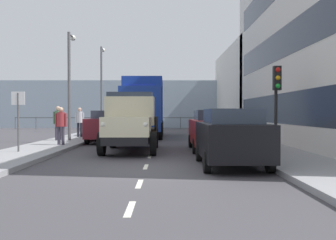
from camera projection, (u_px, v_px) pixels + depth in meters
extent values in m
plane|color=#423F44|center=(154.00, 144.00, 20.29)|extent=(80.00, 80.00, 0.00)
cube|color=gray|center=(246.00, 142.00, 20.31)|extent=(2.44, 37.18, 0.15)
cube|color=gray|center=(63.00, 143.00, 20.26)|extent=(2.44, 37.18, 0.15)
cube|color=silver|center=(130.00, 209.00, 6.60)|extent=(0.12, 1.10, 0.01)
cube|color=silver|center=(139.00, 184.00, 8.91)|extent=(0.12, 1.10, 0.01)
cube|color=silver|center=(146.00, 167.00, 11.72)|extent=(0.12, 1.10, 0.01)
cube|color=silver|center=(150.00, 156.00, 14.46)|extent=(0.12, 1.10, 0.01)
cube|color=silver|center=(152.00, 149.00, 17.39)|extent=(0.12, 1.10, 0.01)
cube|color=silver|center=(154.00, 145.00, 19.80)|extent=(0.12, 1.10, 0.01)
cube|color=silver|center=(156.00, 141.00, 22.71)|extent=(0.12, 1.10, 0.01)
cube|color=silver|center=(157.00, 138.00, 25.48)|extent=(0.12, 1.10, 0.01)
cube|color=silver|center=(158.00, 135.00, 28.36)|extent=(0.12, 1.10, 0.01)
cube|color=silver|center=(159.00, 133.00, 31.32)|extent=(0.12, 1.10, 0.01)
cube|color=silver|center=(159.00, 131.00, 33.79)|extent=(0.12, 1.10, 0.01)
cube|color=silver|center=(160.00, 130.00, 36.27)|extent=(0.12, 1.10, 0.01)
cube|color=#2D3847|center=(279.00, 109.00, 18.67)|extent=(0.08, 16.94, 1.40)
cube|color=#2D3847|center=(280.00, 45.00, 18.62)|extent=(0.08, 16.94, 1.40)
cube|color=silver|center=(267.00, 90.00, 35.13)|extent=(7.27, 15.01, 7.20)
cube|color=#8C9EAD|center=(160.00, 104.00, 41.83)|extent=(80.00, 0.80, 5.00)
cylinder|color=#4C5156|center=(304.00, 123.00, 38.33)|extent=(0.08, 0.08, 1.20)
cylinder|color=#4C5156|center=(283.00, 123.00, 38.32)|extent=(0.08, 0.08, 1.20)
cylinder|color=#4C5156|center=(263.00, 123.00, 38.31)|extent=(0.08, 0.08, 1.20)
cylinder|color=#4C5156|center=(242.00, 123.00, 38.30)|extent=(0.08, 0.08, 1.20)
cylinder|color=#4C5156|center=(222.00, 123.00, 38.29)|extent=(0.08, 0.08, 1.20)
cylinder|color=#4C5156|center=(201.00, 123.00, 38.28)|extent=(0.08, 0.08, 1.20)
cylinder|color=#4C5156|center=(181.00, 123.00, 38.27)|extent=(0.08, 0.08, 1.20)
cylinder|color=#4C5156|center=(160.00, 123.00, 38.26)|extent=(0.08, 0.08, 1.20)
cylinder|color=#4C5156|center=(139.00, 123.00, 38.25)|extent=(0.08, 0.08, 1.20)
cylinder|color=#4C5156|center=(119.00, 123.00, 38.24)|extent=(0.08, 0.08, 1.20)
cylinder|color=#4C5156|center=(98.00, 123.00, 38.23)|extent=(0.08, 0.08, 1.20)
cylinder|color=#4C5156|center=(77.00, 123.00, 38.22)|extent=(0.08, 0.08, 1.20)
cylinder|color=#4C5156|center=(57.00, 123.00, 38.22)|extent=(0.08, 0.08, 1.20)
cylinder|color=#4C5156|center=(36.00, 123.00, 38.21)|extent=(0.08, 0.08, 1.20)
cylinder|color=#4C5156|center=(15.00, 123.00, 38.20)|extent=(0.08, 0.08, 1.20)
cube|color=#4C5156|center=(160.00, 118.00, 38.25)|extent=(28.00, 0.08, 0.08)
cube|color=black|center=(131.00, 137.00, 16.46)|extent=(1.64, 5.60, 0.30)
cube|color=beige|center=(127.00, 126.00, 14.60)|extent=(1.72, 1.90, 0.70)
cube|color=silver|center=(124.00, 128.00, 13.70)|extent=(1.16, 0.08, 0.56)
sphere|color=white|center=(145.00, 124.00, 13.71)|extent=(0.20, 0.20, 0.20)
sphere|color=white|center=(103.00, 124.00, 13.70)|extent=(0.20, 0.20, 0.20)
cube|color=beige|center=(131.00, 111.00, 16.10)|extent=(1.93, 1.34, 1.15)
cube|color=#2D3847|center=(131.00, 99.00, 16.09)|extent=(1.78, 1.23, 0.56)
cube|color=#2D2319|center=(134.00, 130.00, 17.80)|extent=(2.10, 2.80, 0.16)
cube|color=black|center=(156.00, 123.00, 17.79)|extent=(0.08, 2.80, 0.56)
cube|color=black|center=(112.00, 123.00, 17.79)|extent=(0.08, 2.80, 0.56)
cylinder|color=black|center=(153.00, 144.00, 14.78)|extent=(0.24, 0.90, 0.90)
cylinder|color=black|center=(102.00, 144.00, 14.78)|extent=(0.24, 0.90, 0.90)
cylinder|color=black|center=(155.00, 138.00, 18.00)|extent=(0.24, 0.90, 0.90)
cylinder|color=black|center=(113.00, 138.00, 17.99)|extent=(0.24, 0.90, 0.90)
cube|color=#193899|center=(141.00, 109.00, 23.23)|extent=(2.40, 2.21, 2.60)
cube|color=#2D3847|center=(141.00, 99.00, 23.22)|extent=(2.20, 2.04, 0.80)
cube|color=#1933B2|center=(141.00, 85.00, 23.20)|extent=(1.75, 0.20, 0.16)
cube|color=#193899|center=(144.00, 102.00, 27.21)|extent=(2.50, 5.95, 3.00)
cube|color=black|center=(144.00, 126.00, 26.31)|extent=(2.00, 8.07, 0.36)
cylinder|color=black|center=(160.00, 131.00, 23.34)|extent=(0.28, 1.04, 1.04)
cylinder|color=black|center=(121.00, 131.00, 23.33)|extent=(0.28, 1.04, 1.04)
cylinder|color=black|center=(161.00, 129.00, 26.96)|extent=(0.28, 1.04, 1.04)
cylinder|color=black|center=(127.00, 129.00, 26.95)|extent=(0.28, 1.04, 1.04)
cylinder|color=black|center=(161.00, 127.00, 29.08)|extent=(0.28, 1.04, 1.04)
cylinder|color=black|center=(130.00, 127.00, 29.07)|extent=(0.28, 1.04, 1.04)
cube|color=black|center=(231.00, 140.00, 11.80)|extent=(1.78, 4.18, 1.00)
cube|color=#2D3847|center=(232.00, 116.00, 11.58)|extent=(1.46, 2.30, 0.42)
cylinder|color=black|center=(199.00, 152.00, 13.10)|extent=(0.18, 0.60, 0.60)
cylinder|color=black|center=(250.00, 152.00, 13.11)|extent=(0.18, 0.60, 0.60)
cylinder|color=black|center=(207.00, 162.00, 10.51)|extent=(0.18, 0.60, 0.60)
cylinder|color=black|center=(270.00, 162.00, 10.51)|extent=(0.18, 0.60, 0.60)
cube|color=#B21E1E|center=(212.00, 132.00, 16.79)|extent=(1.69, 4.49, 1.00)
cube|color=#2D3847|center=(212.00, 115.00, 16.57)|extent=(1.38, 2.47, 0.42)
cylinder|color=black|center=(191.00, 141.00, 18.18)|extent=(0.18, 0.60, 0.60)
cylinder|color=black|center=(225.00, 141.00, 18.19)|extent=(0.18, 0.60, 0.60)
cylinder|color=black|center=(195.00, 146.00, 15.40)|extent=(0.18, 0.60, 0.60)
cylinder|color=black|center=(236.00, 146.00, 15.41)|extent=(0.18, 0.60, 0.60)
cube|color=maroon|center=(108.00, 128.00, 21.47)|extent=(1.88, 4.51, 1.00)
cube|color=#2D3847|center=(109.00, 114.00, 21.65)|extent=(1.54, 2.48, 0.42)
cylinder|color=black|center=(122.00, 138.00, 20.08)|extent=(0.18, 0.60, 0.60)
cylinder|color=black|center=(87.00, 138.00, 20.07)|extent=(0.18, 0.60, 0.60)
cylinder|color=black|center=(127.00, 135.00, 22.88)|extent=(0.18, 0.60, 0.60)
cylinder|color=black|center=(97.00, 135.00, 22.87)|extent=(0.18, 0.60, 0.60)
cylinder|color=#383342|center=(63.00, 136.00, 17.95)|extent=(0.14, 0.14, 0.83)
cylinder|color=#383342|center=(59.00, 136.00, 17.95)|extent=(0.14, 0.14, 0.83)
cylinder|color=maroon|center=(61.00, 119.00, 17.94)|extent=(0.34, 0.34, 0.66)
cylinder|color=maroon|center=(66.00, 120.00, 17.94)|extent=(0.09, 0.09, 0.60)
cylinder|color=maroon|center=(56.00, 120.00, 17.94)|extent=(0.09, 0.09, 0.60)
sphere|color=tan|center=(61.00, 110.00, 17.93)|extent=(0.22, 0.22, 0.22)
cylinder|color=#383342|center=(60.00, 132.00, 20.83)|extent=(0.14, 0.14, 0.87)
cylinder|color=#383342|center=(56.00, 132.00, 20.83)|extent=(0.14, 0.14, 0.87)
cylinder|color=#47724C|center=(58.00, 117.00, 20.81)|extent=(0.34, 0.34, 0.69)
cylinder|color=#47724C|center=(62.00, 118.00, 20.82)|extent=(0.09, 0.09, 0.64)
cylinder|color=#47724C|center=(54.00, 118.00, 20.81)|extent=(0.09, 0.09, 0.64)
sphere|color=tan|center=(58.00, 108.00, 20.80)|extent=(0.24, 0.24, 0.24)
cylinder|color=black|center=(81.00, 130.00, 23.76)|extent=(0.14, 0.14, 0.85)
cylinder|color=black|center=(78.00, 130.00, 23.76)|extent=(0.14, 0.14, 0.85)
cylinder|color=silver|center=(80.00, 117.00, 23.75)|extent=(0.34, 0.34, 0.68)
cylinder|color=silver|center=(83.00, 118.00, 23.75)|extent=(0.09, 0.09, 0.62)
cylinder|color=silver|center=(76.00, 118.00, 23.75)|extent=(0.09, 0.09, 0.62)
sphere|color=tan|center=(80.00, 110.00, 23.74)|extent=(0.23, 0.23, 0.23)
cylinder|color=black|center=(276.00, 109.00, 14.89)|extent=(0.12, 0.12, 3.20)
cube|color=black|center=(277.00, 78.00, 14.73)|extent=(0.28, 0.24, 0.90)
sphere|color=red|center=(278.00, 70.00, 14.61)|extent=(0.18, 0.18, 0.18)
sphere|color=orange|center=(278.00, 78.00, 14.61)|extent=(0.18, 0.18, 0.18)
sphere|color=green|center=(278.00, 86.00, 14.62)|extent=(0.18, 0.18, 0.18)
cylinder|color=#59595B|center=(69.00, 86.00, 21.06)|extent=(0.16, 0.16, 5.76)
cylinder|color=#59595B|center=(71.00, 35.00, 21.46)|extent=(0.10, 0.90, 0.10)
sphere|color=silver|center=(73.00, 38.00, 21.91)|extent=(0.32, 0.32, 0.32)
cylinder|color=#59595B|center=(101.00, 89.00, 31.99)|extent=(0.16, 0.16, 6.81)
cylinder|color=#59595B|center=(102.00, 49.00, 32.38)|extent=(0.10, 0.90, 0.10)
sphere|color=silver|center=(103.00, 50.00, 32.83)|extent=(0.32, 0.32, 0.32)
cylinder|color=#4C4C4C|center=(18.00, 122.00, 14.79)|extent=(0.07, 0.07, 2.20)
cube|color=silver|center=(18.00, 98.00, 14.78)|extent=(0.50, 0.04, 0.50)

